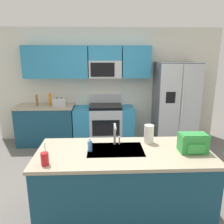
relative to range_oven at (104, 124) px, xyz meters
name	(u,v)px	position (x,y,z in m)	size (l,w,h in m)	color
ground_plane	(111,185)	(0.10, -1.80, -0.44)	(9.00, 9.00, 0.00)	#66605B
kitchen_wall_unit	(102,78)	(-0.05, 0.28, 1.03)	(5.20, 0.43, 2.60)	silver
back_counter	(46,125)	(-1.33, 0.00, 0.01)	(1.28, 0.63, 0.90)	navy
range_oven	(104,124)	(0.00, 0.00, 0.00)	(1.36, 0.61, 1.10)	#B7BABF
refrigerator	(175,104)	(1.61, -0.07, 0.48)	(0.90, 0.76, 1.85)	#4C4F54
island_counter	(123,184)	(0.22, -2.49, 0.01)	(2.10, 0.91, 0.90)	navy
toaster	(59,102)	(-0.99, -0.05, 0.55)	(0.28, 0.16, 0.18)	#B7BABF
pepper_mill	(37,100)	(-1.49, 0.00, 0.58)	(0.05, 0.05, 0.24)	brown
bottle_orange	(50,99)	(-1.21, 0.03, 0.59)	(0.06, 0.06, 0.27)	orange
sink_faucet	(115,133)	(0.13, -2.29, 0.62)	(0.08, 0.21, 0.28)	#B7BABF
drink_cup_red	(45,159)	(-0.64, -2.79, 0.53)	(0.08, 0.08, 0.26)	red
soap_dispenser	(90,146)	(-0.18, -2.46, 0.53)	(0.06, 0.06, 0.17)	#4C8CD8
paper_towel_roll	(149,134)	(0.57, -2.23, 0.58)	(0.12, 0.12, 0.24)	white
backpack	(193,143)	(1.04, -2.54, 0.57)	(0.32, 0.22, 0.23)	green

